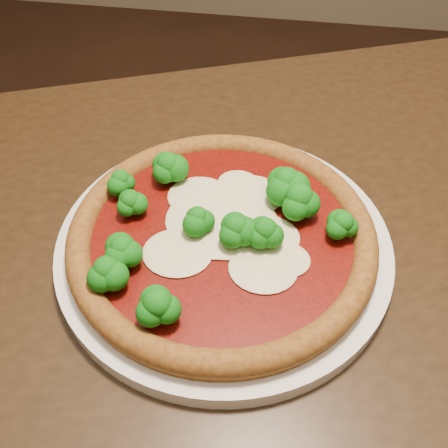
# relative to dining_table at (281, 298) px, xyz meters

# --- Properties ---
(floor) EXTENTS (4.00, 4.00, 0.00)m
(floor) POSITION_rel_dining_table_xyz_m (-0.10, 0.16, -0.64)
(floor) COLOR black
(floor) RESTS_ON ground
(dining_table) EXTENTS (1.30, 1.12, 0.75)m
(dining_table) POSITION_rel_dining_table_xyz_m (0.00, 0.00, 0.00)
(dining_table) COLOR black
(dining_table) RESTS_ON floor
(plate) EXTENTS (0.35, 0.35, 0.02)m
(plate) POSITION_rel_dining_table_xyz_m (-0.07, -0.02, 0.12)
(plate) COLOR silver
(plate) RESTS_ON dining_table
(pizza) EXTENTS (0.31, 0.31, 0.06)m
(pizza) POSITION_rel_dining_table_xyz_m (-0.07, -0.03, 0.14)
(pizza) COLOR brown
(pizza) RESTS_ON plate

